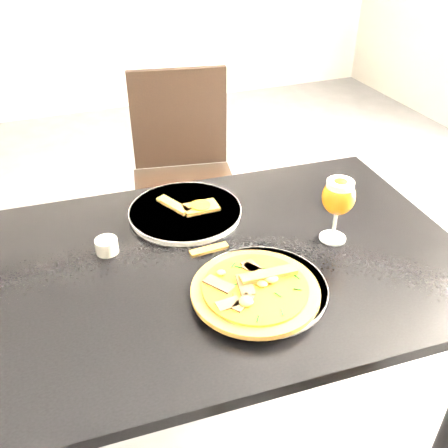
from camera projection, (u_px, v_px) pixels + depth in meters
name	position (u px, v px, depth m)	size (l,w,h in m)	color
ground	(215.00, 406.00, 1.75)	(6.00, 6.00, 0.00)	#4D4D4F
dining_table	(224.00, 285.00, 1.28)	(1.24, 0.87, 0.75)	black
chair_far	(184.00, 175.00, 2.11)	(0.49, 0.49, 0.91)	black
plate_main	(261.00, 289.00, 1.12)	(0.29, 0.29, 0.02)	white
pizza	(256.00, 289.00, 1.10)	(0.28, 0.28, 0.03)	brown
plate_second	(185.00, 212.00, 1.39)	(0.31, 0.31, 0.02)	white
crust_scraps	(192.00, 206.00, 1.39)	(0.15, 0.13, 0.01)	brown
loose_crust	(209.00, 249.00, 1.25)	(0.10, 0.02, 0.01)	brown
sauce_cup	(107.00, 245.00, 1.24)	(0.06, 0.06, 0.04)	beige
beer_glass	(339.00, 197.00, 1.23)	(0.08, 0.08, 0.17)	silver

